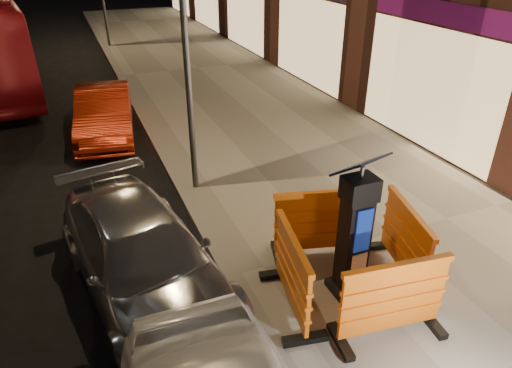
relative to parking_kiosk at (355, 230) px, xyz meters
name	(u,v)px	position (x,y,z in m)	size (l,w,h in m)	color
ground_plane	(233,283)	(-1.49, 0.94, -1.20)	(120.00, 120.00, 0.00)	black
sidewalk	(391,237)	(1.51, 0.94, -1.13)	(6.00, 60.00, 0.15)	gray
kerb	(233,279)	(-1.49, 0.94, -1.13)	(0.30, 60.00, 0.15)	slate
parking_kiosk	(355,230)	(0.00, 0.00, 0.00)	(0.66, 0.66, 2.10)	black
barrier_front	(393,300)	(0.00, -0.95, -0.46)	(1.51, 0.62, 1.17)	orange
barrier_back	(319,223)	(0.00, 0.95, -0.46)	(1.51, 0.62, 1.17)	orange
barrier_kerbside	(292,274)	(-0.95, 0.00, -0.46)	(1.51, 0.62, 1.17)	orange
barrier_bldgside	(405,242)	(0.95, 0.00, -0.46)	(1.51, 0.62, 1.17)	orange
car_silver	(148,290)	(-2.75, 1.29, -1.20)	(1.78, 4.38, 1.27)	silver
car_red	(108,135)	(-2.59, 7.88, -1.20)	(1.36, 3.91, 1.29)	maroon
street_lamp_mid	(185,40)	(-1.24, 3.94, 1.95)	(0.12, 0.12, 6.00)	#3F3F44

